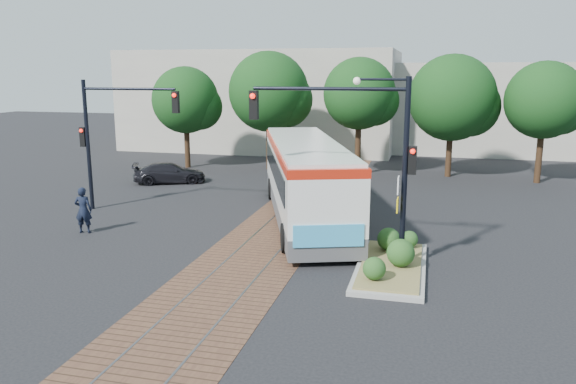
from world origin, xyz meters
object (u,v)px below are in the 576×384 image
object	(u,v)px
signal_pole_main	(367,142)
signal_pole_left	(109,128)
traffic_island	(392,259)
parked_car	(169,173)
city_bus	(306,176)
officer	(83,210)

from	to	relation	value
signal_pole_main	signal_pole_left	world-z (taller)	signal_pole_main
traffic_island	parked_car	distance (m)	17.86
traffic_island	signal_pole_main	bearing A→B (deg)	174.64
city_bus	signal_pole_main	bearing A→B (deg)	-79.06
officer	traffic_island	bearing A→B (deg)	162.21
signal_pole_left	parked_car	xyz separation A→B (m)	(-0.40, 6.70, -3.27)
city_bus	signal_pole_left	world-z (taller)	signal_pole_left
city_bus	signal_pole_main	distance (m)	6.76
signal_pole_left	officer	world-z (taller)	signal_pole_left
signal_pole_left	parked_car	world-z (taller)	signal_pole_left
traffic_island	parked_car	size ratio (longest dim) A/B	1.27
traffic_island	signal_pole_left	distance (m)	14.50
signal_pole_main	parked_car	size ratio (longest dim) A/B	1.46
signal_pole_left	officer	bearing A→B (deg)	-76.15
city_bus	officer	size ratio (longest dim) A/B	6.91
officer	signal_pole_main	bearing A→B (deg)	162.18
signal_pole_main	officer	xyz separation A→B (m)	(-11.33, 1.14, -3.22)
signal_pole_main	parked_car	world-z (taller)	signal_pole_main
officer	city_bus	bearing A→B (deg)	-163.83
signal_pole_left	traffic_island	bearing A→B (deg)	-20.36
traffic_island	signal_pole_main	size ratio (longest dim) A/B	0.87
signal_pole_main	parked_car	bearing A→B (deg)	137.67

